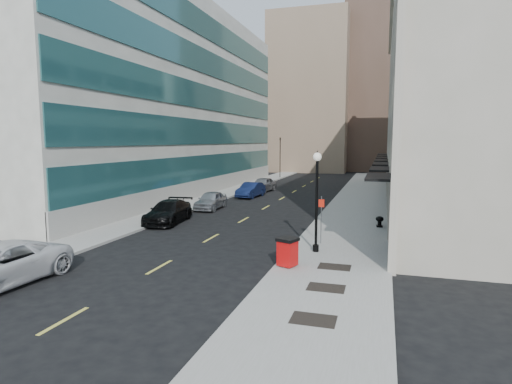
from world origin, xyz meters
The scene contains 22 objects.
ground centered at (0.00, 0.00, 0.00)m, with size 160.00×160.00×0.00m, color black.
sidewalk_right centered at (7.50, 20.00, 0.07)m, with size 5.00×80.00×0.15m, color #99968B.
sidewalk_left centered at (-6.50, 20.00, 0.07)m, with size 3.00×80.00×0.15m, color #99968B.
building_right centered at (16.94, 26.99, 8.99)m, with size 15.30×46.50×18.25m.
building_left centered at (-15.95, 27.00, 9.99)m, with size 16.14×46.00×20.00m.
skyline_tan_near centered at (-4.00, 68.00, 14.00)m, with size 14.00×18.00×28.00m, color #856E57.
skyline_brown centered at (8.00, 72.00, 17.00)m, with size 12.00×16.00×34.00m, color brown.
skyline_tan_far centered at (-14.00, 78.00, 11.00)m, with size 12.00×14.00×22.00m, color #856E57.
skyline_stone centered at (18.00, 66.00, 10.00)m, with size 10.00×14.00×20.00m, color #BCB09F.
grate_near centered at (7.60, -2.00, 0.15)m, with size 1.40×1.00×0.01m, color black.
grate_mid centered at (7.60, 1.00, 0.15)m, with size 1.40×1.00×0.01m, color black.
grate_far centered at (7.60, 3.80, 0.15)m, with size 1.40×1.00×0.01m, color black.
road_centerline centered at (0.00, 17.00, 0.01)m, with size 0.15×68.20×0.01m.
traffic_signal centered at (-5.50, 48.00, 5.72)m, with size 0.66×0.66×6.98m.
car_black_pickup centered at (-4.65, 11.52, 0.76)m, with size 2.14×5.27×1.53m, color black.
car_silver_sedan centered at (-4.13, 17.82, 0.74)m, with size 1.76×4.36×1.49m, color #9DA1A6.
car_blue_sedan centered at (-3.20, 25.94, 0.74)m, with size 1.56×4.48×1.48m, color #131F4A.
car_grey_sedan centered at (-3.34, 30.87, 0.80)m, with size 1.88×4.68×1.59m, color gray.
trash_bin centered at (5.60, 3.30, 0.84)m, with size 1.02×1.02×1.28m.
lamppost centered at (6.40, 6.19, 3.11)m, with size 0.42×0.42×5.04m.
sign_post centered at (6.40, 7.94, 1.79)m, with size 0.30×0.10×2.56m.
urn_planter centered at (9.38, 13.45, 0.57)m, with size 0.50×0.50×0.69m.
Camera 1 is at (9.54, -14.63, 5.66)m, focal length 30.00 mm.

